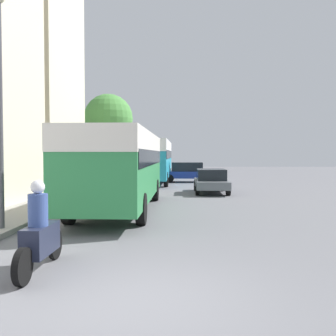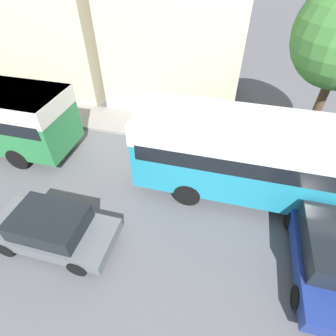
# 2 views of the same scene
# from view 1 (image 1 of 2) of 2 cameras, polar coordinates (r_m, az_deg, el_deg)

# --- Properties ---
(ground_plane) EXTENTS (120.00, 120.00, 0.00)m
(ground_plane) POSITION_cam_1_polar(r_m,az_deg,el_deg) (5.96, -4.57, -19.62)
(ground_plane) COLOR slate
(building_far_terrace) EXTENTS (5.29, 7.06, 13.57)m
(building_far_terrace) POSITION_cam_1_polar(r_m,az_deg,el_deg) (25.05, -20.71, 12.53)
(building_far_terrace) COLOR beige
(building_far_terrace) RESTS_ON ground_plane
(bus_lead) EXTENTS (2.55, 9.91, 3.02)m
(bus_lead) POSITION_cam_1_polar(r_m,az_deg,el_deg) (14.77, -7.20, 1.18)
(bus_lead) COLOR #2D8447
(bus_lead) RESTS_ON ground_plane
(bus_following) EXTENTS (2.56, 11.09, 3.20)m
(bus_following) POSITION_cam_1_polar(r_m,az_deg,el_deg) (28.57, -2.31, 1.86)
(bus_following) COLOR teal
(bus_following) RESTS_ON ground_plane
(motorcycle_behind_lead) EXTENTS (0.38, 2.24, 1.73)m
(motorcycle_behind_lead) POSITION_cam_1_polar(r_m,az_deg,el_deg) (7.51, -18.98, -9.67)
(motorcycle_behind_lead) COLOR #1E2338
(motorcycle_behind_lead) RESTS_ON ground_plane
(car_crossing) EXTENTS (1.85, 4.03, 1.36)m
(car_crossing) POSITION_cam_1_polar(r_m,az_deg,el_deg) (21.33, 6.58, -1.88)
(car_crossing) COLOR slate
(car_crossing) RESTS_ON ground_plane
(car_far_curb) EXTENTS (4.37, 1.84, 1.55)m
(car_far_curb) POSITION_cam_1_polar(r_m,az_deg,el_deg) (29.56, 2.94, -0.59)
(car_far_curb) COLOR navy
(car_far_curb) RESTS_ON ground_plane
(pedestrian_near_curb) EXTENTS (0.39, 0.39, 1.87)m
(pedestrian_near_curb) POSITION_cam_1_polar(r_m,az_deg,el_deg) (26.19, -10.83, -0.30)
(pedestrian_near_curb) COLOR #232838
(pedestrian_near_curb) RESTS_ON sidewalk
(pedestrian_walking_away) EXTENTS (0.40, 0.40, 1.80)m
(pedestrian_walking_away) POSITION_cam_1_polar(r_m,az_deg,el_deg) (35.22, -6.42, 0.27)
(pedestrian_walking_away) COLOR #232838
(pedestrian_walking_away) RESTS_ON sidewalk
(street_tree) EXTENTS (3.90, 3.90, 6.83)m
(street_tree) POSITION_cam_1_polar(r_m,az_deg,el_deg) (30.42, -9.07, 7.40)
(street_tree) COLOR brown
(street_tree) RESTS_ON sidewalk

